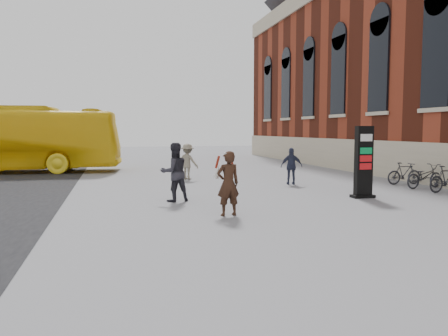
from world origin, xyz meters
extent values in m
plane|color=#9E9EA3|center=(0.00, 0.00, 0.00)|extent=(100.00, 100.00, 0.00)
cube|color=beige|center=(9.44, 6.00, 0.90)|extent=(0.18, 44.00, 1.80)
cube|color=black|center=(4.88, 1.81, 1.23)|extent=(0.59, 0.25, 2.46)
cube|color=black|center=(4.88, 1.81, 0.05)|extent=(0.79, 0.40, 0.10)
cube|color=white|center=(4.88, 1.81, 2.06)|extent=(0.44, 0.28, 0.25)
cube|color=#076934|center=(4.88, 1.81, 1.62)|extent=(0.44, 0.28, 0.22)
cube|color=maroon|center=(4.88, 1.81, 1.36)|extent=(0.44, 0.28, 0.22)
cube|color=maroon|center=(4.88, 1.81, 1.09)|extent=(0.44, 0.28, 0.22)
imported|color=#311E13|center=(-0.43, -0.10, 0.88)|extent=(0.69, 0.49, 1.76)
cylinder|color=white|center=(-0.43, -0.10, 1.68)|extent=(0.25, 0.25, 0.06)
cone|color=white|center=(-0.25, 0.18, 1.20)|extent=(0.25, 0.26, 0.43)
cylinder|color=maroon|center=(-0.25, 0.18, 1.45)|extent=(0.14, 0.15, 0.36)
cone|color=white|center=(-0.67, 0.13, 1.20)|extent=(0.26, 0.25, 0.43)
cylinder|color=maroon|center=(-0.67, 0.13, 1.45)|extent=(0.15, 0.14, 0.36)
imported|color=#2A2931|center=(-1.51, 2.62, 0.96)|extent=(1.07, 0.92, 1.91)
imported|color=gray|center=(-0.04, 8.80, 0.84)|extent=(1.23, 1.18, 1.68)
imported|color=#2D324B|center=(3.94, 5.80, 0.78)|extent=(0.99, 0.63, 1.57)
imported|color=#292A31|center=(8.60, 2.15, 0.50)|extent=(1.72, 0.66, 1.01)
imported|color=#292A31|center=(8.60, 3.36, 0.48)|extent=(1.92, 0.93, 0.97)
imported|color=#292A31|center=(8.60, 4.61, 0.47)|extent=(1.59, 0.49, 0.95)
camera|label=1|loc=(-3.43, -11.43, 2.33)|focal=35.00mm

